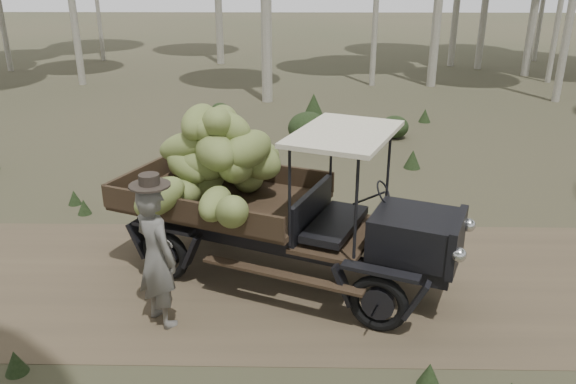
{
  "coord_description": "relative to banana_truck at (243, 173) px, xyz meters",
  "views": [
    {
      "loc": [
        1.54,
        -7.46,
        4.41
      ],
      "look_at": [
        1.4,
        0.21,
        1.39
      ],
      "focal_mm": 35.0,
      "sensor_mm": 36.0,
      "label": 1
    }
  ],
  "objects": [
    {
      "name": "dirt_track",
      "position": [
        -0.71,
        -0.5,
        -1.57
      ],
      "size": [
        70.0,
        4.0,
        0.01
      ],
      "primitive_type": "cube",
      "color": "brown",
      "rests_on": "ground"
    },
    {
      "name": "banana_truck",
      "position": [
        0.0,
        0.0,
        0.0
      ],
      "size": [
        5.43,
        3.57,
        2.71
      ],
      "rotation": [
        0.0,
        0.0,
        -0.4
      ],
      "color": "black",
      "rests_on": "ground"
    },
    {
      "name": "farmer",
      "position": [
        -0.99,
        -1.56,
        -0.58
      ],
      "size": [
        0.83,
        0.82,
        2.1
      ],
      "rotation": [
        0.0,
        0.0,
        2.37
      ],
      "color": "#625F59",
      "rests_on": "ground"
    },
    {
      "name": "undergrowth",
      "position": [
        -0.9,
        -2.55,
        -1.07
      ],
      "size": [
        23.21,
        21.26,
        1.33
      ],
      "color": "#233319",
      "rests_on": "ground"
    },
    {
      "name": "ground",
      "position": [
        -0.71,
        -0.5,
        -1.58
      ],
      "size": [
        120.0,
        120.0,
        0.0
      ],
      "primitive_type": "plane",
      "color": "#473D2B",
      "rests_on": "ground"
    }
  ]
}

